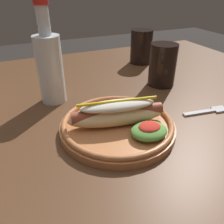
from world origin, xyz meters
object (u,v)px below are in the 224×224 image
at_px(hot_dog_plate, 119,122).
at_px(glass_bottle, 50,66).
at_px(fork, 209,111).
at_px(extra_cup, 141,47).
at_px(soda_cup, 163,65).

bearing_deg(hot_dog_plate, glass_bottle, 116.46).
height_order(fork, glass_bottle, glass_bottle).
distance_m(hot_dog_plate, extra_cup, 0.48).
xyz_separation_m(hot_dog_plate, glass_bottle, (-0.10, 0.20, 0.08)).
distance_m(fork, extra_cup, 0.42).
bearing_deg(hot_dog_plate, extra_cup, 54.66).
bearing_deg(extra_cup, glass_bottle, -153.46).
bearing_deg(glass_bottle, fork, -32.67).
distance_m(soda_cup, glass_bottle, 0.33).
bearing_deg(fork, hot_dog_plate, -176.11).
bearing_deg(soda_cup, fork, -86.07).
distance_m(fork, glass_bottle, 0.42).
xyz_separation_m(hot_dog_plate, fork, (0.24, -0.02, -0.02)).
bearing_deg(extra_cup, soda_cup, -102.96).
height_order(hot_dog_plate, glass_bottle, glass_bottle).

